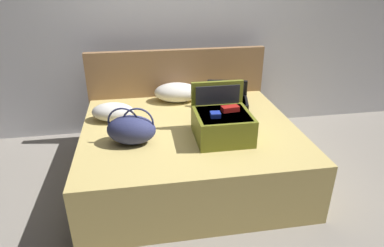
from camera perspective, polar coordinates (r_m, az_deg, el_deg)
The scene contains 9 objects.
ground_plane at distance 3.14m, azimuth 0.83°, elevation -13.03°, with size 12.00×12.00×0.00m, color gray.
back_wall at distance 4.15m, azimuth -3.29°, elevation 16.24°, with size 8.00×0.10×2.60m, color silver.
bed at distance 3.31m, azimuth -0.38°, elevation -4.98°, with size 2.03×1.75×0.56m, color tan.
headboard at distance 4.02m, azimuth -2.49°, elevation 4.89°, with size 2.07×0.08×1.10m, color olive.
hard_case_large at distance 2.95m, azimuth 5.19°, elevation 0.18°, with size 0.48×0.49×0.45m.
hard_case_medium at distance 3.51m, azimuth 5.99°, elevation 3.47°, with size 0.49×0.43×0.30m.
duffel_bag at distance 2.89m, azimuth -10.37°, elevation -0.98°, with size 0.47×0.35×0.33m.
pillow_near_headboard at distance 3.39m, azimuth -13.39°, elevation 1.96°, with size 0.42×0.26×0.18m, color white.
pillow_center_head at distance 3.77m, azimuth -2.63°, elevation 5.36°, with size 0.50×0.30×0.21m, color white.
Camera 1 is at (-0.45, -2.43, 1.95)m, focal length 31.13 mm.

